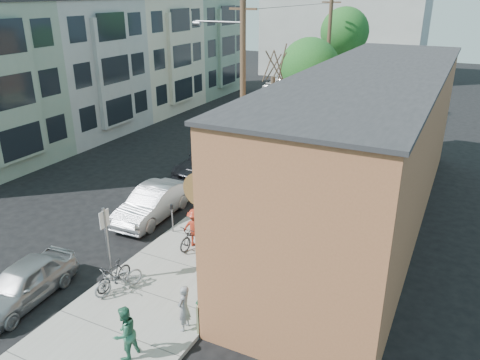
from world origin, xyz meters
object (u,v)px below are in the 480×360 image
at_px(car_3, 264,135).
at_px(utility_pole_near, 242,82).
at_px(tree_bare, 272,122).
at_px(patron_grey, 184,308).
at_px(parking_meter_far, 262,150).
at_px(tree_leafy_mid, 310,68).
at_px(patron_green, 125,333).
at_px(patio_chair_a, 233,261).
at_px(patio_chair_b, 206,301).
at_px(sign_post, 107,238).
at_px(car_1, 153,203).
at_px(car_2, 212,160).
at_px(tree_leafy_far, 345,32).
at_px(parked_bike_a, 114,275).
at_px(parking_meter_near, 172,214).
at_px(bus, 290,89).
at_px(cyclist, 195,228).
at_px(car_0, 23,283).
at_px(parked_bike_b, 119,279).

bearing_deg(car_3, utility_pole_near, -73.73).
xyz_separation_m(tree_bare, patron_grey, (3.18, -14.15, -1.81)).
distance_m(parking_meter_far, patron_grey, 14.58).
distance_m(tree_leafy_mid, patron_green, 22.51).
xyz_separation_m(patio_chair_a, patio_chair_b, (0.27, -2.39, 0.00)).
bearing_deg(patio_chair_b, patron_grey, -105.08).
bearing_deg(tree_leafy_mid, sign_post, -91.33).
relative_size(patio_chair_a, car_1, 0.20).
bearing_deg(car_2, patron_grey, -59.57).
distance_m(tree_leafy_far, parked_bike_a, 28.55).
bearing_deg(tree_leafy_mid, parking_meter_near, -92.04).
bearing_deg(car_3, parking_meter_far, -65.71).
xyz_separation_m(sign_post, patio_chair_a, (3.55, 2.35, -1.24)).
xyz_separation_m(utility_pole_near, bus, (-4.51, 18.93, -4.09)).
bearing_deg(patron_green, tree_leafy_mid, -165.72).
bearing_deg(car_2, parking_meter_far, 55.11).
height_order(patron_grey, car_3, patron_grey).
bearing_deg(patron_grey, cyclist, -156.29).
relative_size(parking_meter_near, car_0, 0.32).
height_order(tree_bare, parked_bike_a, tree_bare).
bearing_deg(cyclist, sign_post, 64.98).
relative_size(parking_meter_near, patio_chair_a, 1.41).
bearing_deg(utility_pole_near, patron_green, -77.76).
height_order(tree_leafy_far, parked_bike_b, tree_leafy_far).
distance_m(tree_bare, car_3, 4.57).
bearing_deg(car_3, car_0, -88.49).
height_order(patio_chair_a, bus, bus).
relative_size(tree_leafy_mid, parked_bike_b, 3.82).
bearing_deg(patio_chair_a, sign_post, -130.65).
xyz_separation_m(parking_meter_near, patio_chair_a, (3.65, -1.59, -0.39)).
xyz_separation_m(tree_leafy_mid, parked_bike_b, (0.20, -19.74, -4.24)).
distance_m(patron_grey, patron_green, 1.86).
height_order(sign_post, parking_meter_near, sign_post).
bearing_deg(patron_green, tree_leafy_far, -167.40).
bearing_deg(sign_post, patio_chair_a, 33.54).
relative_size(patio_chair_a, patron_green, 0.55).
bearing_deg(parking_meter_far, parked_bike_a, -88.14).
relative_size(parking_meter_near, parking_meter_far, 1.00).
relative_size(parking_meter_far, patron_green, 0.78).
distance_m(sign_post, car_3, 16.90).
distance_m(car_1, car_2, 5.88).
bearing_deg(car_3, patio_chair_b, -69.58).
bearing_deg(car_3, bus, 106.06).
xyz_separation_m(patron_green, parked_bike_a, (-2.49, 2.42, -0.33)).
bearing_deg(patio_chair_a, parking_meter_far, 124.50).
bearing_deg(parked_bike_a, tree_leafy_far, 95.14).
xyz_separation_m(utility_pole_near, tree_leafy_far, (0.41, 17.52, 1.09)).
distance_m(parking_meter_far, car_0, 15.21).
bearing_deg(sign_post, car_0, -134.62).
relative_size(patron_green, car_1, 0.36).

